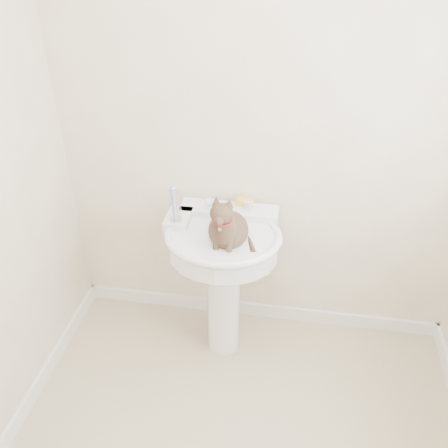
% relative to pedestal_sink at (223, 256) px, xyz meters
% --- Properties ---
extents(wall_back, '(2.20, 0.00, 2.50)m').
position_rel_pedestal_sink_xyz_m(wall_back, '(0.17, 0.29, 0.59)').
color(wall_back, '#F2E2C6').
rests_on(wall_back, ground).
extents(baseboard_back, '(2.20, 0.02, 0.09)m').
position_rel_pedestal_sink_xyz_m(baseboard_back, '(0.17, 0.28, -0.61)').
color(baseboard_back, white).
rests_on(baseboard_back, floor).
extents(baseboard_left, '(0.02, 2.20, 0.09)m').
position_rel_pedestal_sink_xyz_m(baseboard_left, '(-0.92, -0.81, -0.61)').
color(baseboard_left, white).
rests_on(baseboard_left, floor).
extents(pedestal_sink, '(0.61, 0.60, 0.84)m').
position_rel_pedestal_sink_xyz_m(pedestal_sink, '(0.00, 0.00, 0.00)').
color(pedestal_sink, white).
rests_on(pedestal_sink, floor).
extents(faucet, '(0.28, 0.12, 0.14)m').
position_rel_pedestal_sink_xyz_m(faucet, '(0.00, 0.15, 0.22)').
color(faucet, silver).
rests_on(faucet, pedestal_sink).
extents(soap_bar, '(0.10, 0.08, 0.03)m').
position_rel_pedestal_sink_xyz_m(soap_bar, '(0.08, 0.24, 0.19)').
color(soap_bar, yellow).
rests_on(soap_bar, pedestal_sink).
extents(toothbrush_cup, '(0.07, 0.07, 0.19)m').
position_rel_pedestal_sink_xyz_m(toothbrush_cup, '(-0.25, 0.03, 0.23)').
color(toothbrush_cup, silver).
rests_on(toothbrush_cup, pedestal_sink).
extents(cat, '(0.22, 0.27, 0.40)m').
position_rel_pedestal_sink_xyz_m(cat, '(0.03, -0.06, 0.22)').
color(cat, '#4C3824').
rests_on(cat, pedestal_sink).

